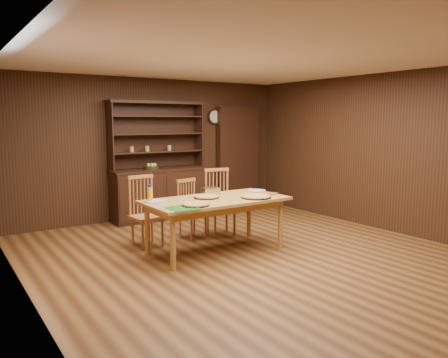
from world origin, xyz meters
TOP-DOWN VIEW (x-y plane):
  - floor at (0.00, 0.00)m, footprint 6.00×6.00m
  - room_shell at (0.00, 0.00)m, footprint 6.00×6.00m
  - china_hutch at (-0.00, 2.75)m, footprint 1.84×0.52m
  - doorway at (1.90, 2.90)m, footprint 1.00×0.18m
  - wall_clock at (1.35, 2.96)m, footprint 0.30×0.05m
  - dining_table at (-0.27, 0.41)m, footprint 1.96×0.98m
  - chair_left at (-0.96, 1.27)m, footprint 0.46×0.44m
  - chair_center at (-0.20, 1.26)m, footprint 0.44×0.42m
  - chair_right at (0.30, 1.19)m, footprint 0.51×0.49m
  - pizza_left at (-0.76, 0.13)m, footprint 0.35×0.35m
  - pizza_right at (0.23, 0.15)m, footprint 0.42×0.42m
  - pizza_center at (-0.35, 0.53)m, footprint 0.36×0.36m
  - cooling_rack at (-0.98, 0.06)m, footprint 0.37×0.37m
  - plate_left at (-1.06, 0.66)m, footprint 0.28×0.28m
  - plate_right at (0.60, 0.61)m, footprint 0.29×0.29m
  - foil_dish at (-0.15, 0.75)m, footprint 0.27×0.20m
  - juice_bottle at (-1.12, 0.72)m, footprint 0.07×0.07m
  - pot_holder_a at (0.60, 0.29)m, footprint 0.25×0.25m
  - pot_holder_b at (0.45, 0.40)m, footprint 0.19×0.19m
  - fruit_bowl at (-0.19, 2.69)m, footprint 0.28×0.28m

SIDE VIEW (x-z plane):
  - floor at x=0.00m, z-range 0.00..0.00m
  - chair_center at x=-0.20m, z-range 0.02..0.94m
  - chair_left at x=-0.96m, z-range 0.03..1.06m
  - chair_right at x=0.30m, z-range 0.03..1.09m
  - china_hutch at x=0.00m, z-range -0.49..1.68m
  - dining_table at x=-0.27m, z-range 0.30..1.05m
  - pot_holder_b at x=0.45m, z-range 0.75..0.76m
  - pot_holder_a at x=0.60m, z-range 0.75..0.76m
  - cooling_rack at x=-0.98m, z-range 0.75..0.76m
  - plate_right at x=0.60m, z-range 0.75..0.77m
  - plate_left at x=-1.06m, z-range 0.75..0.77m
  - pizza_center at x=-0.35m, z-range 0.75..0.79m
  - pizza_right at x=0.23m, z-range 0.75..0.79m
  - pizza_left at x=-0.76m, z-range 0.75..0.79m
  - foil_dish at x=-0.15m, z-range 0.75..0.85m
  - juice_bottle at x=-1.12m, z-range 0.74..0.97m
  - fruit_bowl at x=-0.19m, z-range 0.92..1.04m
  - doorway at x=1.90m, z-range 0.00..2.10m
  - room_shell at x=0.00m, z-range -1.42..4.58m
  - wall_clock at x=1.35m, z-range 1.75..2.05m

